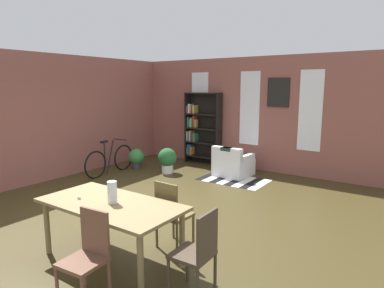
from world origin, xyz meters
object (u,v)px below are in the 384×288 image
object	(u,v)px
vase_on_table	(112,192)
armchair_white	(233,165)
dining_table	(111,209)
dining_chair_far_right	(172,212)
bicycle_second	(110,160)
potted_plant_corner	(136,157)
dining_chair_head_right	(198,251)
bookshelf_tall	(200,128)
potted_plant_by_shelf	(167,159)
dining_chair_near_right	(88,253)

from	to	relation	value
vase_on_table	armchair_white	size ratio (longest dim) A/B	0.33
dining_table	armchair_white	distance (m)	4.62
dining_chair_far_right	bicycle_second	size ratio (longest dim) A/B	0.57
potted_plant_corner	armchair_white	bearing A→B (deg)	17.59
dining_chair_head_right	potted_plant_corner	distance (m)	5.87
bicycle_second	potted_plant_corner	bearing A→B (deg)	79.59
dining_chair_far_right	potted_plant_corner	xyz separation A→B (m)	(-3.61, 3.06, -0.22)
bookshelf_tall	potted_plant_by_shelf	size ratio (longest dim) A/B	3.13
dining_table	bookshelf_tall	world-z (taller)	bookshelf_tall
dining_table	vase_on_table	xyz separation A→B (m)	(0.04, -0.00, 0.23)
potted_plant_corner	dining_chair_near_right	bearing A→B (deg)	-50.92
dining_chair_near_right	dining_chair_head_right	size ratio (longest dim) A/B	1.00
bookshelf_tall	armchair_white	xyz separation A→B (m)	(1.43, -0.72, -0.74)
dining_table	potted_plant_corner	xyz separation A→B (m)	(-3.20, 3.75, -0.39)
dining_table	potted_plant_corner	size ratio (longest dim) A/B	3.51
armchair_white	dining_chair_far_right	bearing A→B (deg)	-73.99
dining_chair_near_right	potted_plant_corner	xyz separation A→B (m)	(-3.61, 4.45, -0.22)
vase_on_table	bicycle_second	size ratio (longest dim) A/B	0.17
vase_on_table	bookshelf_tall	distance (m)	5.70
dining_chair_far_right	bookshelf_tall	size ratio (longest dim) A/B	0.47
vase_on_table	dining_chair_head_right	distance (m)	1.33
vase_on_table	dining_chair_near_right	xyz separation A→B (m)	(0.38, -0.69, -0.40)
vase_on_table	potted_plant_corner	bearing A→B (deg)	130.74
bookshelf_tall	dining_chair_near_right	bearing A→B (deg)	-66.96
dining_table	armchair_white	world-z (taller)	dining_table
dining_table	vase_on_table	bearing A→B (deg)	-0.00
dining_chair_far_right	vase_on_table	bearing A→B (deg)	-118.85
bicycle_second	bookshelf_tall	bearing A→B (deg)	62.19
potted_plant_corner	potted_plant_by_shelf	bearing A→B (deg)	3.86
bookshelf_tall	potted_plant_by_shelf	distance (m)	1.59
dining_chair_near_right	bicycle_second	xyz separation A→B (m)	(-3.76, 3.65, -0.17)
armchair_white	dining_table	bearing A→B (deg)	-81.40
bicycle_second	potted_plant_by_shelf	xyz separation A→B (m)	(1.17, 0.87, 0.02)
dining_table	bicycle_second	size ratio (longest dim) A/B	1.12
vase_on_table	bicycle_second	xyz separation A→B (m)	(-3.38, 2.96, -0.57)
dining_chair_near_right	potted_plant_by_shelf	world-z (taller)	dining_chair_near_right
armchair_white	potted_plant_corner	xyz separation A→B (m)	(-2.51, -0.80, 0.01)
dining_chair_near_right	dining_table	bearing A→B (deg)	120.97
dining_table	potted_plant_by_shelf	distance (m)	4.41
vase_on_table	dining_chair_near_right	size ratio (longest dim) A/B	0.29
vase_on_table	dining_chair_head_right	xyz separation A→B (m)	(1.27, 0.00, -0.40)
dining_chair_near_right	vase_on_table	bearing A→B (deg)	118.59
dining_chair_far_right	bicycle_second	world-z (taller)	dining_chair_far_right
potted_plant_by_shelf	potted_plant_corner	bearing A→B (deg)	-176.14
vase_on_table	bicycle_second	world-z (taller)	vase_on_table
dining_chair_far_right	bicycle_second	bearing A→B (deg)	148.96
bookshelf_tall	dining_chair_far_right	bearing A→B (deg)	-60.99
dining_chair_near_right	armchair_white	xyz separation A→B (m)	(-1.10, 5.24, -0.23)
potted_plant_by_shelf	potted_plant_corner	size ratio (longest dim) A/B	1.21
dining_chair_head_right	bicycle_second	xyz separation A→B (m)	(-4.65, 2.95, -0.17)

